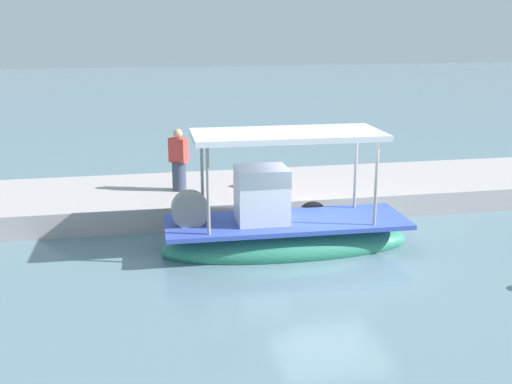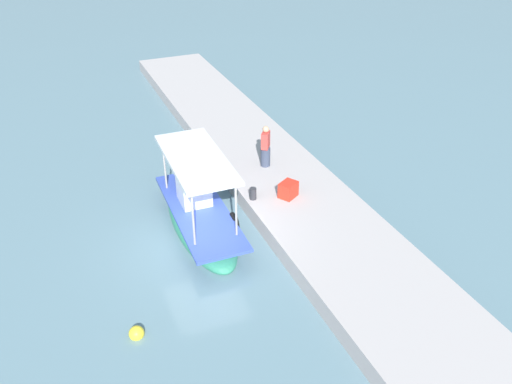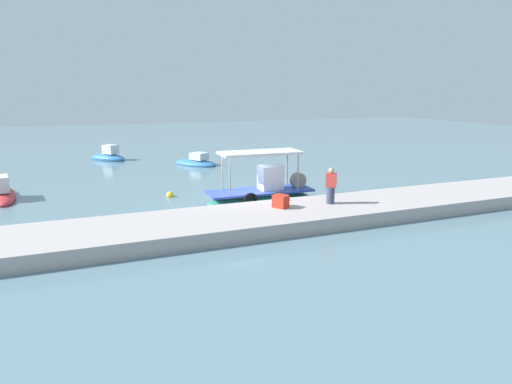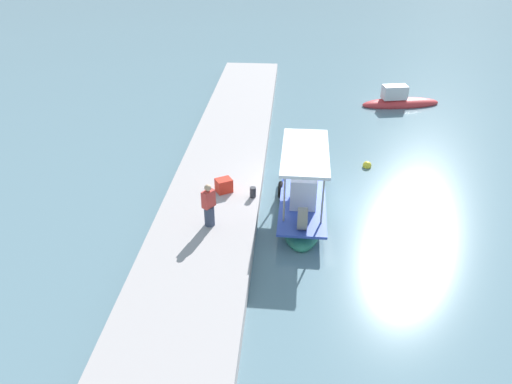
% 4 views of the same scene
% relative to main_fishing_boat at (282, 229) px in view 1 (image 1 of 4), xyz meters
% --- Properties ---
extents(ground_plane, '(120.00, 120.00, 0.00)m').
position_rel_main_fishing_boat_xyz_m(ground_plane, '(-1.07, 0.25, -0.47)').
color(ground_plane, slate).
extents(dock_quay, '(36.00, 3.72, 0.60)m').
position_rel_main_fishing_boat_xyz_m(dock_quay, '(-1.07, -3.54, -0.17)').
color(dock_quay, '#AFA5A5').
rests_on(dock_quay, ground_plane).
extents(main_fishing_boat, '(5.61, 1.93, 3.00)m').
position_rel_main_fishing_boat_xyz_m(main_fishing_boat, '(0.00, 0.00, 0.00)').
color(main_fishing_boat, '#31896A').
rests_on(main_fishing_boat, ground_plane).
extents(fisherman_near_bollard, '(0.53, 0.51, 1.64)m').
position_rel_main_fishing_boat_xyz_m(fisherman_near_bollard, '(2.00, -3.32, 0.88)').
color(fisherman_near_bollard, '#384056').
rests_on(fisherman_near_bollard, dock_quay).
extents(mooring_bollard, '(0.24, 0.24, 0.42)m').
position_rel_main_fishing_boat_xyz_m(mooring_bollard, '(-0.04, -1.94, 0.34)').
color(mooring_bollard, '#2D2D33').
rests_on(mooring_bollard, dock_quay).
extents(cargo_crate, '(0.73, 0.77, 0.55)m').
position_rel_main_fishing_boat_xyz_m(cargo_crate, '(-0.38, -3.13, 0.41)').
color(cargo_crate, red).
rests_on(cargo_crate, dock_quay).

